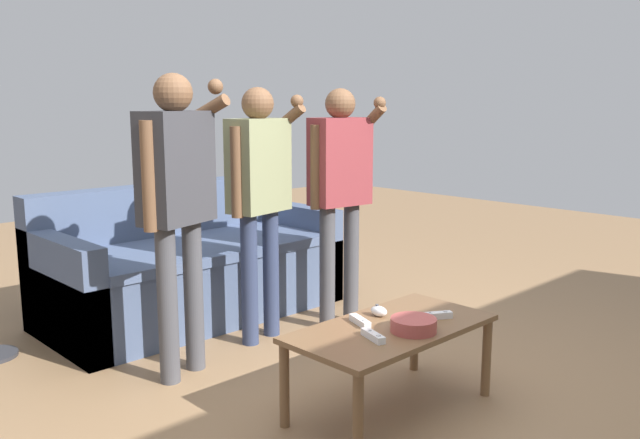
{
  "coord_description": "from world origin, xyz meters",
  "views": [
    {
      "loc": [
        -2.23,
        -2.02,
        1.39
      ],
      "look_at": [
        0.02,
        0.32,
        0.81
      ],
      "focal_mm": 37.1,
      "sensor_mm": 36.0,
      "label": 1
    }
  ],
  "objects_px": {
    "game_remote_nunchuk": "(379,311)",
    "game_remote_wand_far": "(360,321)",
    "couch": "(190,269)",
    "snack_bowl": "(413,325)",
    "player_left": "(177,190)",
    "player_center": "(259,184)",
    "player_right": "(340,179)",
    "game_remote_wand_near": "(373,336)",
    "game_remote_wand_spare": "(436,315)",
    "coffee_table": "(391,337)"
  },
  "relations": [
    {
      "from": "game_remote_wand_near",
      "to": "game_remote_nunchuk",
      "type": "bearing_deg",
      "value": 36.59
    },
    {
      "from": "player_center",
      "to": "game_remote_wand_spare",
      "type": "distance_m",
      "value": 1.31
    },
    {
      "from": "player_center",
      "to": "player_right",
      "type": "xyz_separation_m",
      "value": [
        0.52,
        -0.14,
        -0.0
      ]
    },
    {
      "from": "couch",
      "to": "coffee_table",
      "type": "distance_m",
      "value": 1.84
    },
    {
      "from": "player_center",
      "to": "game_remote_wand_far",
      "type": "bearing_deg",
      "value": -103.62
    },
    {
      "from": "player_left",
      "to": "game_remote_wand_far",
      "type": "xyz_separation_m",
      "value": [
        0.37,
        -0.89,
        -0.54
      ]
    },
    {
      "from": "snack_bowl",
      "to": "player_left",
      "type": "bearing_deg",
      "value": 113.05
    },
    {
      "from": "game_remote_wand_far",
      "to": "game_remote_wand_spare",
      "type": "xyz_separation_m",
      "value": [
        0.31,
        -0.19,
        -0.0
      ]
    },
    {
      "from": "player_right",
      "to": "game_remote_wand_near",
      "type": "relative_size",
      "value": 9.69
    },
    {
      "from": "player_center",
      "to": "game_remote_wand_near",
      "type": "xyz_separation_m",
      "value": [
        -0.35,
        -1.18,
        -0.51
      ]
    },
    {
      "from": "player_center",
      "to": "game_remote_wand_far",
      "type": "height_order",
      "value": "player_center"
    },
    {
      "from": "game_remote_wand_near",
      "to": "game_remote_wand_far",
      "type": "xyz_separation_m",
      "value": [
        0.1,
        0.17,
        -0.0
      ]
    },
    {
      "from": "coffee_table",
      "to": "player_left",
      "type": "height_order",
      "value": "player_left"
    },
    {
      "from": "game_remote_wand_near",
      "to": "game_remote_wand_spare",
      "type": "xyz_separation_m",
      "value": [
        0.41,
        -0.02,
        -0.0
      ]
    },
    {
      "from": "couch",
      "to": "game_remote_wand_far",
      "type": "distance_m",
      "value": 1.74
    },
    {
      "from": "coffee_table",
      "to": "game_remote_nunchuk",
      "type": "bearing_deg",
      "value": 64.76
    },
    {
      "from": "player_center",
      "to": "game_remote_wand_far",
      "type": "xyz_separation_m",
      "value": [
        -0.25,
        -1.02,
        -0.51
      ]
    },
    {
      "from": "player_center",
      "to": "game_remote_wand_spare",
      "type": "bearing_deg",
      "value": -86.96
    },
    {
      "from": "couch",
      "to": "player_right",
      "type": "distance_m",
      "value": 1.19
    },
    {
      "from": "player_left",
      "to": "game_remote_wand_spare",
      "type": "bearing_deg",
      "value": -57.52
    },
    {
      "from": "game_remote_wand_far",
      "to": "player_center",
      "type": "bearing_deg",
      "value": 76.38
    },
    {
      "from": "coffee_table",
      "to": "player_right",
      "type": "relative_size",
      "value": 0.66
    },
    {
      "from": "game_remote_nunchuk",
      "to": "player_right",
      "type": "relative_size",
      "value": 0.06
    },
    {
      "from": "game_remote_nunchuk",
      "to": "coffee_table",
      "type": "bearing_deg",
      "value": -115.24
    },
    {
      "from": "game_remote_nunchuk",
      "to": "player_center",
      "type": "distance_m",
      "value": 1.12
    },
    {
      "from": "game_remote_wand_spare",
      "to": "game_remote_wand_far",
      "type": "bearing_deg",
      "value": 148.77
    },
    {
      "from": "coffee_table",
      "to": "game_remote_wand_spare",
      "type": "height_order",
      "value": "game_remote_wand_spare"
    },
    {
      "from": "couch",
      "to": "game_remote_nunchuk",
      "type": "xyz_separation_m",
      "value": [
        -0.07,
        -1.71,
        0.13
      ]
    },
    {
      "from": "couch",
      "to": "snack_bowl",
      "type": "height_order",
      "value": "couch"
    },
    {
      "from": "player_right",
      "to": "game_remote_wand_far",
      "type": "height_order",
      "value": "player_right"
    },
    {
      "from": "player_right",
      "to": "game_remote_wand_spare",
      "type": "xyz_separation_m",
      "value": [
        -0.45,
        -1.06,
        -0.51
      ]
    },
    {
      "from": "couch",
      "to": "snack_bowl",
      "type": "relative_size",
      "value": 9.33
    },
    {
      "from": "player_right",
      "to": "game_remote_wand_far",
      "type": "distance_m",
      "value": 1.27
    },
    {
      "from": "player_center",
      "to": "game_remote_wand_near",
      "type": "height_order",
      "value": "player_center"
    },
    {
      "from": "snack_bowl",
      "to": "game_remote_wand_near",
      "type": "distance_m",
      "value": 0.21
    },
    {
      "from": "snack_bowl",
      "to": "player_left",
      "type": "distance_m",
      "value": 1.32
    },
    {
      "from": "coffee_table",
      "to": "game_remote_wand_far",
      "type": "height_order",
      "value": "game_remote_wand_far"
    },
    {
      "from": "player_center",
      "to": "couch",
      "type": "bearing_deg",
      "value": 92.27
    },
    {
      "from": "coffee_table",
      "to": "player_left",
      "type": "xyz_separation_m",
      "value": [
        -0.46,
        0.99,
        0.61
      ]
    },
    {
      "from": "coffee_table",
      "to": "player_center",
      "type": "distance_m",
      "value": 1.27
    },
    {
      "from": "player_center",
      "to": "game_remote_wand_spare",
      "type": "relative_size",
      "value": 9.67
    },
    {
      "from": "game_remote_nunchuk",
      "to": "game_remote_wand_far",
      "type": "relative_size",
      "value": 0.58
    },
    {
      "from": "player_left",
      "to": "player_center",
      "type": "xyz_separation_m",
      "value": [
        0.62,
        0.13,
        -0.03
      ]
    },
    {
      "from": "player_left",
      "to": "player_right",
      "type": "relative_size",
      "value": 1.04
    },
    {
      "from": "coffee_table",
      "to": "player_center",
      "type": "bearing_deg",
      "value": 82.08
    },
    {
      "from": "couch",
      "to": "player_center",
      "type": "relative_size",
      "value": 1.28
    },
    {
      "from": "coffee_table",
      "to": "game_remote_wand_near",
      "type": "bearing_deg",
      "value": -162.9
    },
    {
      "from": "coffee_table",
      "to": "game_remote_nunchuk",
      "type": "xyz_separation_m",
      "value": [
        0.06,
        0.13,
        0.08
      ]
    },
    {
      "from": "couch",
      "to": "player_center",
      "type": "height_order",
      "value": "player_center"
    },
    {
      "from": "player_left",
      "to": "coffee_table",
      "type": "bearing_deg",
      "value": -65.03
    }
  ]
}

